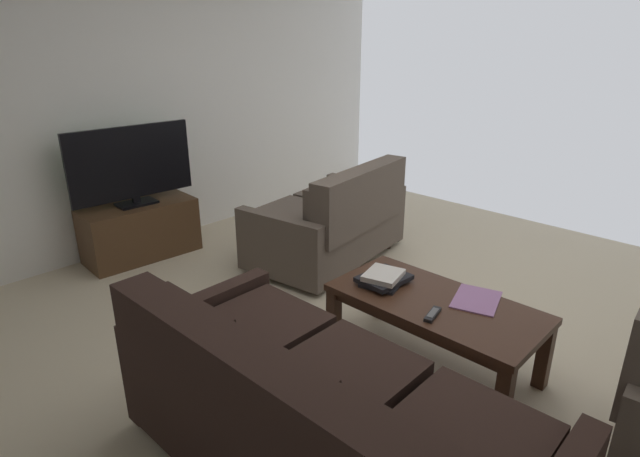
% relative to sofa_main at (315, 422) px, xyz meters
% --- Properties ---
extents(ground_plane, '(5.44, 5.44, 0.01)m').
position_rel_sofa_main_xyz_m(ground_plane, '(0.44, -1.28, -0.36)').
color(ground_plane, beige).
extents(wall_right, '(0.12, 5.44, 2.80)m').
position_rel_sofa_main_xyz_m(wall_right, '(3.15, -1.28, 1.04)').
color(wall_right, white).
rests_on(wall_right, ground).
extents(sofa_main, '(1.89, 0.92, 0.84)m').
position_rel_sofa_main_xyz_m(sofa_main, '(0.00, 0.00, 0.00)').
color(sofa_main, black).
rests_on(sofa_main, ground).
extents(loveseat_near, '(1.01, 1.46, 0.85)m').
position_rel_sofa_main_xyz_m(loveseat_near, '(1.57, -1.82, 0.00)').
color(loveseat_near, black).
rests_on(loveseat_near, ground).
extents(coffee_table, '(1.19, 0.59, 0.43)m').
position_rel_sofa_main_xyz_m(coffee_table, '(0.12, -1.10, 0.01)').
color(coffee_table, '#3D2316').
rests_on(coffee_table, ground).
extents(tv_stand, '(0.48, 0.96, 0.48)m').
position_rel_sofa_main_xyz_m(tv_stand, '(2.83, -0.72, -0.11)').
color(tv_stand, '#4C331E').
rests_on(tv_stand, ground).
extents(flat_tv, '(0.22, 1.04, 0.67)m').
position_rel_sofa_main_xyz_m(flat_tv, '(2.83, -0.72, 0.47)').
color(flat_tv, black).
rests_on(flat_tv, tv_stand).
extents(book_stack, '(0.27, 0.31, 0.08)m').
position_rel_sofa_main_xyz_m(book_stack, '(0.46, -1.06, 0.12)').
color(book_stack, black).
rests_on(book_stack, coffee_table).
extents(tv_remote, '(0.08, 0.17, 0.02)m').
position_rel_sofa_main_xyz_m(tv_remote, '(0.04, -0.94, 0.09)').
color(tv_remote, black).
rests_on(tv_remote, coffee_table).
extents(loose_magazine, '(0.32, 0.37, 0.01)m').
position_rel_sofa_main_xyz_m(loose_magazine, '(-0.05, -1.26, 0.08)').
color(loose_magazine, '#996699').
rests_on(loose_magazine, coffee_table).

